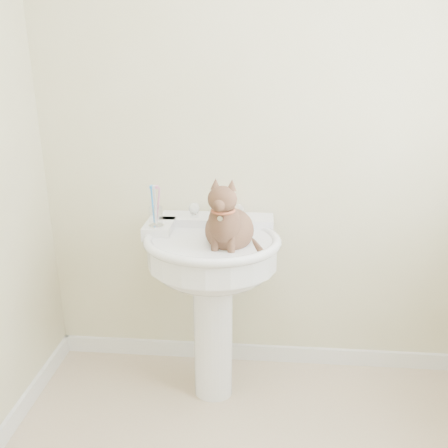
# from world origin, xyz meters

# --- Properties ---
(wall_back) EXTENTS (2.20, 0.00, 2.50)m
(wall_back) POSITION_xyz_m (0.00, 1.10, 1.25)
(wall_back) COLOR beige
(wall_back) RESTS_ON ground
(baseboard_back) EXTENTS (2.20, 0.02, 0.09)m
(baseboard_back) POSITION_xyz_m (0.00, 1.09, 0.04)
(baseboard_back) COLOR white
(baseboard_back) RESTS_ON floor
(pedestal_sink) EXTENTS (0.62, 0.61, 0.85)m
(pedestal_sink) POSITION_xyz_m (-0.23, 0.81, 0.67)
(pedestal_sink) COLOR white
(pedestal_sink) RESTS_ON floor
(faucet) EXTENTS (0.28, 0.12, 0.14)m
(faucet) POSITION_xyz_m (-0.23, 0.96, 0.89)
(faucet) COLOR silver
(faucet) RESTS_ON pedestal_sink
(soap_bar) EXTENTS (0.10, 0.07, 0.03)m
(soap_bar) POSITION_xyz_m (-0.18, 1.05, 0.87)
(soap_bar) COLOR orange
(soap_bar) RESTS_ON pedestal_sink
(toothbrush_cup) EXTENTS (0.07, 0.07, 0.18)m
(toothbrush_cup) POSITION_xyz_m (-0.48, 0.83, 0.90)
(toothbrush_cup) COLOR silver
(toothbrush_cup) RESTS_ON pedestal_sink
(cat) EXTENTS (0.23, 0.29, 0.42)m
(cat) POSITION_xyz_m (-0.15, 0.74, 0.90)
(cat) COLOR brown
(cat) RESTS_ON pedestal_sink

